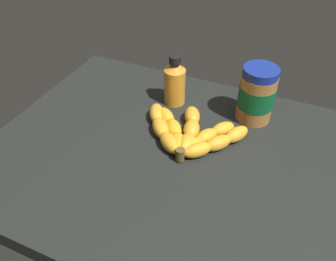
# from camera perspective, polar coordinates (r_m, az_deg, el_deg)

# --- Properties ---
(ground_plane) EXTENTS (0.89, 0.65, 0.04)m
(ground_plane) POSITION_cam_1_polar(r_m,az_deg,el_deg) (0.81, 2.35, -5.26)
(ground_plane) COLOR black
(banana_bunch) EXTENTS (0.27, 0.19, 0.04)m
(banana_bunch) POSITION_cam_1_polar(r_m,az_deg,el_deg) (0.83, 3.22, -0.32)
(banana_bunch) COLOR gold
(banana_bunch) RESTS_ON ground_plane
(peanut_butter_jar) EXTENTS (0.09, 0.09, 0.14)m
(peanut_butter_jar) POSITION_cam_1_polar(r_m,az_deg,el_deg) (0.88, 14.25, 5.67)
(peanut_butter_jar) COLOR #B27238
(peanut_butter_jar) RESTS_ON ground_plane
(honey_bottle) EXTENTS (0.06, 0.06, 0.14)m
(honey_bottle) POSITION_cam_1_polar(r_m,az_deg,el_deg) (0.92, 1.10, 7.90)
(honey_bottle) COLOR orange
(honey_bottle) RESTS_ON ground_plane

